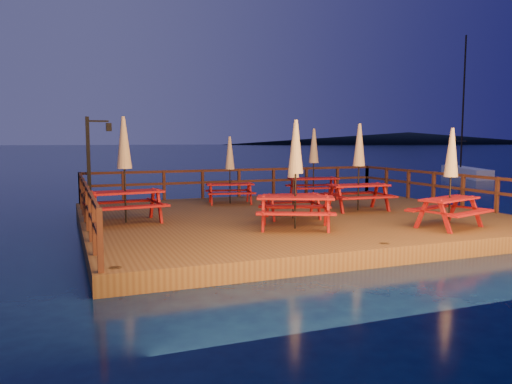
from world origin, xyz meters
TOP-DOWN VIEW (x-y plane):
  - ground at (0.00, 0.00)m, footprint 500.00×500.00m
  - deck at (0.00, 0.00)m, footprint 12.00×10.00m
  - deck_piles at (0.00, 0.00)m, footprint 11.44×9.44m
  - railing at (0.00, 1.78)m, footprint 11.80×9.75m
  - lamp_post at (-5.39, 4.55)m, footprint 0.85×0.18m
  - headland_right at (185.00, 230.00)m, footprint 230.40×86.40m
  - sailboat at (20.04, 13.89)m, footprint 3.75×6.65m
  - picnic_table_0 at (-1.01, -2.28)m, footprint 2.36×2.19m
  - picnic_table_1 at (2.27, -0.03)m, footprint 2.00×1.69m
  - picnic_table_2 at (2.40, 3.24)m, footprint 2.11×1.86m
  - picnic_table_3 at (2.70, -3.54)m, footprint 2.10×1.90m
  - picnic_table_4 at (-0.97, 3.03)m, footprint 1.85×1.63m
  - picnic_table_5 at (-4.85, 0.21)m, footprint 2.14×1.83m
  - picnic_table_6 at (-0.35, -0.78)m, footprint 1.77×1.54m

SIDE VIEW (x-z plane):
  - deck_piles at x=0.00m, z-range -1.00..0.40m
  - ground at x=0.00m, z-range 0.00..0.00m
  - deck at x=0.00m, z-range 0.00..0.40m
  - sailboat at x=20.04m, z-range -4.68..5.35m
  - railing at x=0.00m, z-range 0.61..1.71m
  - picnic_table_6 at x=-0.35m, z-range 0.44..2.71m
  - picnic_table_4 at x=-0.97m, z-range 0.45..2.77m
  - picnic_table_3 at x=2.70m, z-range 0.45..2.96m
  - picnic_table_2 at x=2.40m, z-range 0.45..3.09m
  - picnic_table_0 at x=-1.01m, z-range 0.45..3.16m
  - picnic_table_1 at x=2.27m, z-range 0.45..3.17m
  - picnic_table_5 at x=-4.85m, z-range 0.46..3.28m
  - lamp_post at x=-5.39m, z-range 0.70..3.70m
  - headland_right at x=185.00m, z-range 0.00..7.00m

